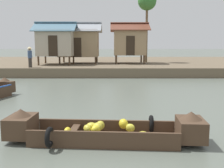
{
  "coord_description": "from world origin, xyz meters",
  "views": [
    {
      "loc": [
        -0.36,
        -1.72,
        2.58
      ],
      "look_at": [
        -0.31,
        8.21,
        1.14
      ],
      "focal_mm": 43.34,
      "sensor_mm": 36.0,
      "label": 1
    }
  ],
  "objects_px": {
    "stilt_house_mid_right": "(128,41)",
    "palm_tree_near": "(146,3)",
    "stilt_house_mid_left": "(77,43)",
    "stilt_house_left": "(55,42)",
    "banana_boat": "(103,131)",
    "vendor_person": "(29,56)"
  },
  "relations": [
    {
      "from": "stilt_house_mid_right",
      "to": "palm_tree_near",
      "type": "relative_size",
      "value": 0.55
    },
    {
      "from": "stilt_house_mid_left",
      "to": "stilt_house_mid_right",
      "type": "distance_m",
      "value": 4.97
    },
    {
      "from": "stilt_house_left",
      "to": "stilt_house_mid_left",
      "type": "relative_size",
      "value": 0.86
    },
    {
      "from": "banana_boat",
      "to": "palm_tree_near",
      "type": "bearing_deg",
      "value": 79.95
    },
    {
      "from": "stilt_house_left",
      "to": "vendor_person",
      "type": "height_order",
      "value": "stilt_house_left"
    },
    {
      "from": "stilt_house_mid_left",
      "to": "vendor_person",
      "type": "bearing_deg",
      "value": -122.95
    },
    {
      "from": "stilt_house_mid_right",
      "to": "palm_tree_near",
      "type": "xyz_separation_m",
      "value": [
        1.84,
        1.54,
        3.92
      ]
    },
    {
      "from": "stilt_house_left",
      "to": "stilt_house_mid_right",
      "type": "bearing_deg",
      "value": 13.14
    },
    {
      "from": "banana_boat",
      "to": "vendor_person",
      "type": "xyz_separation_m",
      "value": [
        -6.35,
        14.69,
        1.39
      ]
    },
    {
      "from": "palm_tree_near",
      "to": "vendor_person",
      "type": "height_order",
      "value": "palm_tree_near"
    },
    {
      "from": "stilt_house_mid_right",
      "to": "banana_boat",
      "type": "bearing_deg",
      "value": -95.57
    },
    {
      "from": "palm_tree_near",
      "to": "stilt_house_mid_right",
      "type": "bearing_deg",
      "value": -140.2
    },
    {
      "from": "stilt_house_mid_left",
      "to": "palm_tree_near",
      "type": "xyz_separation_m",
      "value": [
        6.82,
        1.48,
        4.02
      ]
    },
    {
      "from": "stilt_house_mid_right",
      "to": "vendor_person",
      "type": "relative_size",
      "value": 2.38
    },
    {
      "from": "banana_boat",
      "to": "vendor_person",
      "type": "relative_size",
      "value": 3.18
    },
    {
      "from": "stilt_house_left",
      "to": "vendor_person",
      "type": "xyz_separation_m",
      "value": [
        -1.44,
        -3.44,
        -1.12
      ]
    },
    {
      "from": "vendor_person",
      "to": "stilt_house_mid_left",
      "type": "bearing_deg",
      "value": 57.05
    },
    {
      "from": "stilt_house_left",
      "to": "stilt_house_mid_right",
      "type": "height_order",
      "value": "stilt_house_mid_right"
    },
    {
      "from": "palm_tree_near",
      "to": "stilt_house_left",
      "type": "bearing_deg",
      "value": -160.16
    },
    {
      "from": "stilt_house_mid_left",
      "to": "stilt_house_mid_right",
      "type": "height_order",
      "value": "stilt_house_mid_left"
    },
    {
      "from": "stilt_house_mid_left",
      "to": "vendor_person",
      "type": "relative_size",
      "value": 2.72
    },
    {
      "from": "stilt_house_mid_left",
      "to": "palm_tree_near",
      "type": "bearing_deg",
      "value": 12.22
    }
  ]
}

